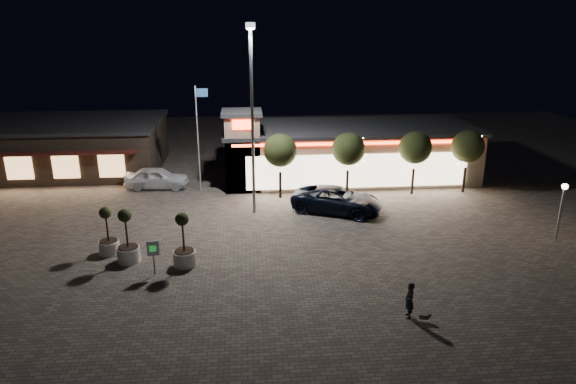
{
  "coord_description": "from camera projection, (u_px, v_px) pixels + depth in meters",
  "views": [
    {
      "loc": [
        1.49,
        -24.9,
        12.55
      ],
      "look_at": [
        4.14,
        6.0,
        2.08
      ],
      "focal_mm": 32.0,
      "sensor_mm": 36.0,
      "label": 1
    }
  ],
  "objects": [
    {
      "name": "string_tree_b",
      "position": [
        348.0,
        149.0,
        37.37
      ],
      "size": [
        2.42,
        2.42,
        4.79
      ],
      "color": "#332319",
      "rests_on": "ground"
    },
    {
      "name": "pickup_truck",
      "position": [
        337.0,
        200.0,
        34.97
      ],
      "size": [
        6.79,
        5.16,
        1.71
      ],
      "primitive_type": "imported",
      "rotation": [
        0.0,
        0.0,
        1.14
      ],
      "color": "black",
      "rests_on": "ground"
    },
    {
      "name": "planter_left",
      "position": [
        108.0,
        239.0,
        28.68
      ],
      "size": [
        1.13,
        1.13,
        2.79
      ],
      "color": "white",
      "rests_on": "ground"
    },
    {
      "name": "pedestrian",
      "position": [
        409.0,
        300.0,
        22.5
      ],
      "size": [
        0.4,
        0.61,
        1.67
      ],
      "primitive_type": "imported",
      "rotation": [
        0.0,
        0.0,
        -1.57
      ],
      "color": "black",
      "rests_on": "ground"
    },
    {
      "name": "string_tree_a",
      "position": [
        280.0,
        151.0,
        36.96
      ],
      "size": [
        2.42,
        2.42,
        4.79
      ],
      "color": "#332319",
      "rests_on": "ground"
    },
    {
      "name": "string_tree_d",
      "position": [
        468.0,
        147.0,
        38.1
      ],
      "size": [
        2.42,
        2.42,
        4.79
      ],
      "color": "#332319",
      "rests_on": "ground"
    },
    {
      "name": "ground",
      "position": [
        220.0,
        267.0,
        27.39
      ],
      "size": [
        90.0,
        90.0,
        0.0
      ],
      "primitive_type": "plane",
      "color": "#6E6259",
      "rests_on": "ground"
    },
    {
      "name": "string_tree_c",
      "position": [
        415.0,
        148.0,
        37.78
      ],
      "size": [
        2.42,
        2.42,
        4.79
      ],
      "color": "#332319",
      "rests_on": "ground"
    },
    {
      "name": "retail_building",
      "position": [
        342.0,
        151.0,
        42.39
      ],
      "size": [
        20.4,
        8.4,
        6.1
      ],
      "color": "gray",
      "rests_on": "ground"
    },
    {
      "name": "floodlight_pole",
      "position": [
        252.0,
        110.0,
        32.86
      ],
      "size": [
        0.6,
        0.4,
        12.38
      ],
      "color": "gray",
      "rests_on": "ground"
    },
    {
      "name": "planter_mid",
      "position": [
        128.0,
        245.0,
        27.71
      ],
      "size": [
        1.24,
        1.24,
        3.04
      ],
      "color": "white",
      "rests_on": "ground"
    },
    {
      "name": "planter_right",
      "position": [
        184.0,
        249.0,
        27.28
      ],
      "size": [
        1.23,
        1.23,
        3.02
      ],
      "color": "white",
      "rests_on": "ground"
    },
    {
      "name": "flagpole",
      "position": [
        199.0,
        130.0,
        37.99
      ],
      "size": [
        0.95,
        0.1,
        8.0
      ],
      "color": "white",
      "rests_on": "ground"
    },
    {
      "name": "white_sedan",
      "position": [
        157.0,
        178.0,
        39.9
      ],
      "size": [
        5.02,
        2.29,
        1.67
      ],
      "primitive_type": "imported",
      "rotation": [
        0.0,
        0.0,
        1.5
      ],
      "color": "white",
      "rests_on": "ground"
    },
    {
      "name": "dog",
      "position": [
        426.0,
        316.0,
        22.33
      ],
      "size": [
        0.51,
        0.26,
        0.27
      ],
      "color": "#59514C",
      "rests_on": "ground"
    },
    {
      "name": "valet_sign",
      "position": [
        153.0,
        251.0,
        26.17
      ],
      "size": [
        0.62,
        0.12,
        1.87
      ],
      "color": "gray",
      "rests_on": "ground"
    },
    {
      "name": "restaurant_building",
      "position": [
        66.0,
        146.0,
        44.42
      ],
      "size": [
        16.4,
        11.0,
        4.3
      ],
      "color": "#382D23",
      "rests_on": "ground"
    },
    {
      "name": "lamp_post_east",
      "position": [
        562.0,
        200.0,
        30.12
      ],
      "size": [
        0.36,
        0.36,
        3.48
      ],
      "color": "gray",
      "rests_on": "ground"
    }
  ]
}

